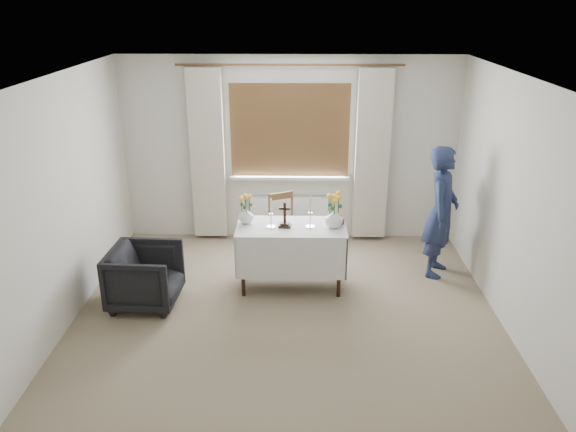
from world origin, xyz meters
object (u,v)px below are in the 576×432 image
(person, at_px, (441,212))
(wooden_chair, at_px, (285,225))
(wooden_cross, at_px, (285,215))
(altar_table, at_px, (291,257))
(armchair, at_px, (145,276))
(flower_vase_right, at_px, (334,218))
(flower_vase_left, at_px, (246,215))

(person, bearing_deg, wooden_chair, 97.07)
(person, distance_m, wooden_cross, 1.90)
(altar_table, relative_size, wooden_cross, 4.20)
(wooden_chair, xyz_separation_m, armchair, (-1.51, -1.33, -0.07))
(wooden_cross, bearing_deg, flower_vase_right, 6.92)
(wooden_chair, relative_size, wooden_cross, 2.75)
(wooden_chair, relative_size, flower_vase_right, 3.79)
(altar_table, bearing_deg, flower_vase_right, -1.75)
(wooden_chair, distance_m, wooden_cross, 1.05)
(altar_table, relative_size, flower_vase_right, 5.80)
(armchair, relative_size, wooden_cross, 2.49)
(wooden_chair, distance_m, flower_vase_left, 1.02)
(flower_vase_right, bearing_deg, person, 16.95)
(wooden_chair, bearing_deg, altar_table, -108.10)
(wooden_chair, distance_m, person, 1.97)
(altar_table, xyz_separation_m, person, (1.78, 0.38, 0.42))
(person, bearing_deg, armchair, 126.00)
(person, height_order, flower_vase_right, person)
(flower_vase_right, bearing_deg, wooden_cross, -178.88)
(person, relative_size, flower_vase_left, 8.60)
(altar_table, height_order, wooden_cross, wooden_cross)
(armchair, xyz_separation_m, flower_vase_left, (1.08, 0.52, 0.52))
(altar_table, height_order, person, person)
(wooden_cross, bearing_deg, person, 18.20)
(person, bearing_deg, flower_vase_left, 119.67)
(altar_table, distance_m, flower_vase_right, 0.68)
(flower_vase_left, bearing_deg, altar_table, -9.76)
(person, height_order, wooden_cross, person)
(flower_vase_left, bearing_deg, flower_vase_right, -5.95)
(person, xyz_separation_m, wooden_cross, (-1.85, -0.41, 0.11))
(altar_table, xyz_separation_m, armchair, (-1.59, -0.43, -0.05))
(armchair, bearing_deg, wooden_chair, -45.68)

